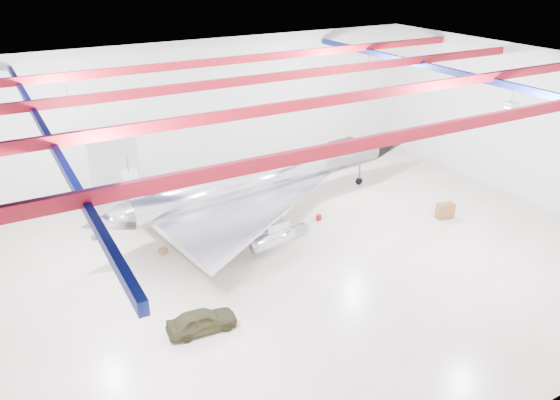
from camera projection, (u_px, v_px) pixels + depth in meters
floor at (286, 261)px, 32.72m from camera, size 40.00×40.00×0.00m
wall_back at (190, 113)px, 42.33m from camera, size 40.00×0.00×40.00m
wall_right at (527, 126)px, 39.33m from camera, size 0.00×30.00×30.00m
ceiling at (287, 78)px, 28.14m from camera, size 40.00×40.00×0.00m
ceiling_structure at (287, 91)px, 28.42m from camera, size 39.50×29.50×1.08m
jet_aircraft at (266, 181)px, 37.66m from camera, size 27.81×17.69×7.59m
jeep at (202, 321)px, 26.54m from camera, size 3.52×1.63×1.17m
desk at (445, 211)px, 37.83m from camera, size 1.31×0.86×1.10m
crate_ply at (163, 251)px, 33.52m from camera, size 0.56×0.49×0.34m
toolbox_red at (242, 209)px, 38.96m from camera, size 0.49×0.40×0.33m
engine_drum at (272, 228)px, 36.23m from camera, size 0.54×0.54×0.42m
parts_bin at (256, 222)px, 37.07m from camera, size 0.60×0.50×0.40m
crate_small at (95, 237)px, 35.18m from camera, size 0.47×0.41×0.28m
tool_chest at (319, 218)px, 37.71m from camera, size 0.51×0.51×0.36m
oil_barrel at (238, 236)px, 35.24m from camera, size 0.63×0.55×0.38m
spares_box at (256, 193)px, 41.44m from camera, size 0.44×0.44×0.36m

